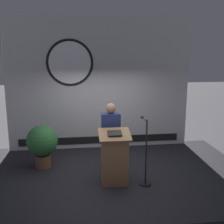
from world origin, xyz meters
TOP-DOWN VIEW (x-y plane):
  - ground_plane at (0.00, 0.00)m, footprint 40.00×40.00m
  - stage_platform at (0.00, 0.00)m, footprint 6.40×4.00m
  - banner_display at (-0.02, 1.85)m, footprint 5.00×0.12m
  - podium at (0.10, -0.45)m, footprint 0.64×0.49m
  - speaker_person at (0.08, 0.03)m, footprint 0.40×0.26m
  - microphone_stand at (0.72, -0.54)m, footprint 0.24×0.57m
  - potted_plant at (-1.46, 0.57)m, footprint 0.72×0.72m

SIDE VIEW (x-z plane):
  - ground_plane at x=0.00m, z-range 0.00..0.00m
  - stage_platform at x=0.00m, z-range 0.00..0.30m
  - microphone_stand at x=0.72m, z-range 0.09..1.47m
  - podium at x=0.10m, z-range 0.28..1.41m
  - potted_plant at x=-1.46m, z-range 0.40..1.41m
  - speaker_person at x=0.08m, z-range 0.32..1.91m
  - banner_display at x=-0.02m, z-range 0.30..3.89m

